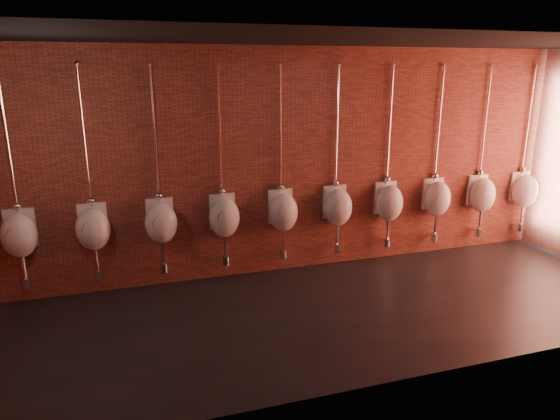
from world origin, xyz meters
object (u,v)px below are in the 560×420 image
Objects in this scene: urinal_4 at (283,211)px; urinal_9 at (525,190)px; urinal_3 at (224,216)px; urinal_0 at (19,234)px; urinal_8 at (482,194)px; urinal_7 at (437,198)px; urinal_2 at (161,222)px; urinal_1 at (93,228)px; urinal_5 at (338,207)px; urinal_6 at (389,202)px.

urinal_9 is at bearing 0.00° from urinal_4.
urinal_3 and urinal_4 have the same top height.
urinal_8 is (6.79, 0.00, 0.00)m from urinal_0.
urinal_7 is (2.55, 0.00, 0.00)m from urinal_4.
urinal_1 is at bearing 180.00° from urinal_2.
urinal_0 is at bearing 180.00° from urinal_1.
urinal_7 is 1.00× the size of urinal_9.
urinal_5 and urinal_8 have the same top height.
urinal_0 and urinal_3 have the same top height.
urinal_5 is 1.00× the size of urinal_9.
urinal_7 is at bearing 0.00° from urinal_2.
urinal_8 is (4.25, 0.00, 0.00)m from urinal_3.
urinal_9 is at bearing 0.00° from urinal_0.
urinal_4 is at bearing 180.00° from urinal_7.
urinal_4 is 1.00× the size of urinal_9.
urinal_1 is at bearing 180.00° from urinal_6.
urinal_5 is 2.55m from urinal_8.
urinal_3 and urinal_7 have the same top height.
urinal_3 is (0.85, 0.00, 0.00)m from urinal_2.
urinal_4 is 1.00× the size of urinal_5.
urinal_6 is at bearing 0.00° from urinal_0.
urinal_8 is (0.85, 0.00, 0.00)m from urinal_7.
urinal_8 is at bearing 0.00° from urinal_7.
urinal_4 is 1.00× the size of urinal_8.
urinal_3 is (2.55, 0.00, 0.00)m from urinal_0.
urinal_2 is at bearing 180.00° from urinal_9.
urinal_8 is (2.55, 0.00, 0.00)m from urinal_5.
urinal_4 is at bearing 180.00° from urinal_6.
urinal_5 is (0.85, 0.00, 0.00)m from urinal_4.
urinal_5 is at bearing 180.00° from urinal_9.
urinal_4 is at bearing 0.00° from urinal_0.
urinal_2 is 5.94m from urinal_9.
urinal_2 is 3.40m from urinal_6.
urinal_9 is (5.94, 0.00, 0.00)m from urinal_2.
urinal_6 is at bearing 180.00° from urinal_9.
urinal_6 is at bearing 180.00° from urinal_8.
urinal_0 is 1.00× the size of urinal_6.
urinal_9 is (1.70, 0.00, 0.00)m from urinal_7.
urinal_7 and urinal_9 have the same top height.
urinal_0 is 3.40m from urinal_4.
urinal_2 is 0.85m from urinal_3.
urinal_2 and urinal_6 have the same top height.
urinal_4 and urinal_8 have the same top height.
urinal_3 is 1.00× the size of urinal_5.
urinal_4 is 1.00× the size of urinal_6.
urinal_2 is 2.55m from urinal_5.
urinal_1 is 1.00× the size of urinal_5.
urinal_7 is at bearing 0.00° from urinal_1.
urinal_1 is 1.00× the size of urinal_7.
urinal_2 and urinal_9 have the same top height.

